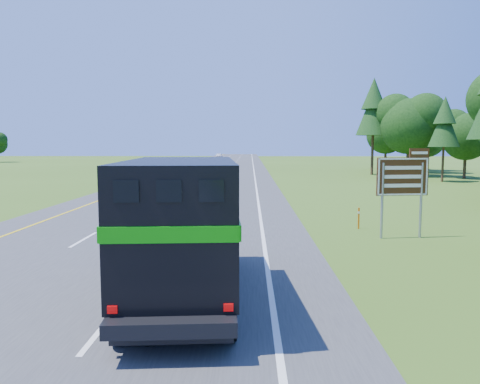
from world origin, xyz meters
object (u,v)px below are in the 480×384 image
at_px(horse_truck, 183,224).
at_px(exit_sign, 403,180).
at_px(white_suv, 175,173).
at_px(far_car, 219,156).

distance_m(horse_truck, exit_sign, 11.24).
xyz_separation_m(horse_truck, exit_sign, (8.02, 7.85, 0.52)).
bearing_deg(white_suv, far_car, 92.42).
xyz_separation_m(far_car, exit_sign, (14.80, -106.55, 1.63)).
relative_size(horse_truck, far_car, 1.81).
distance_m(far_car, exit_sign, 107.59).
height_order(horse_truck, exit_sign, exit_sign).
relative_size(white_suv, far_car, 1.25).
bearing_deg(horse_truck, far_car, 88.95).
distance_m(horse_truck, white_suv, 39.15).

